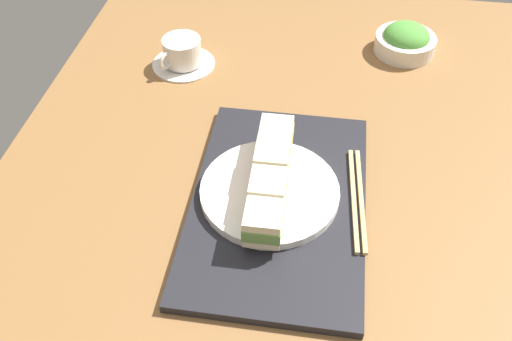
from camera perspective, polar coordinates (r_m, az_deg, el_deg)
name	(u,v)px	position (r cm, az deg, el deg)	size (l,w,h in cm)	color
ground_plane	(281,195)	(93.54, 2.58, -2.51)	(140.00, 100.00, 3.00)	brown
serving_tray	(278,203)	(89.23, 2.29, -3.36)	(43.46, 27.78, 1.65)	black
sandwich_plate	(270,191)	(88.70, 1.43, -2.17)	(22.54, 22.54, 1.51)	white
sandwich_nearmost	(263,222)	(80.40, 0.77, -5.34)	(6.65, 5.71, 5.01)	beige
sandwich_inner_near	(268,190)	(84.11, 1.25, -2.08)	(6.59, 5.72, 5.46)	#EFE5C1
sandwich_inner_far	(272,162)	(88.07, 1.68, 0.88)	(6.74, 5.62, 5.90)	beige
sandwich_farmost	(276,138)	(92.57, 2.07, 3.37)	(6.64, 5.74, 5.42)	beige
salad_bowl	(405,41)	(126.34, 15.26, 12.87)	(13.03, 13.03, 6.56)	silver
chopsticks_pair	(357,198)	(89.68, 10.47, -2.87)	(21.88, 3.44, 0.70)	tan
coffee_cup	(182,54)	(118.91, -7.67, 11.90)	(13.35, 13.35, 6.22)	silver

